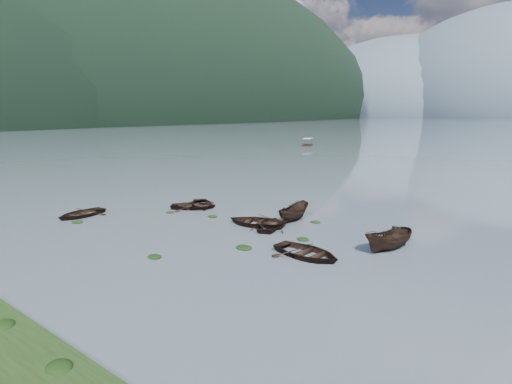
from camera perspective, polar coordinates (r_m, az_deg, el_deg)
The scene contains 21 objects.
ground_plane at distance 30.80m, azimuth -13.76°, elevation -7.14°, with size 2400.00×2400.00×0.00m, color slate.
left_ridge_far at distance 570.06m, azimuth -25.00°, elevation 9.28°, with size 560.00×1400.00×380.00m, color black.
haze_mtn_a at distance 960.82m, azimuth 20.48°, elevation 10.01°, with size 520.00×520.00×280.00m, color #475666.
haze_mtn_b at distance 921.95m, azimuth 32.56°, elevation 8.94°, with size 520.00×520.00×340.00m, color #475666.
rowboat_0 at distance 40.94m, azimuth -23.69°, elevation -3.20°, with size 3.24×4.54×0.94m, color black.
rowboat_1 at distance 40.98m, azimuth -8.89°, elevation -2.35°, with size 3.26×4.57×0.95m, color black.
rowboat_3 at distance 33.94m, azimuth 2.06°, elevation -5.09°, with size 2.99×4.19×0.87m, color black.
rowboat_4 at distance 27.51m, azimuth 7.21°, elevation -9.15°, with size 3.50×4.90×1.02m, color black.
rowboat_5 at distance 30.01m, azimuth 18.36°, elevation -7.89°, with size 1.68×4.46×1.72m, color black.
rowboat_6 at distance 41.69m, azimuth -7.80°, elevation -2.08°, with size 3.16×4.42×0.92m, color black.
rowboat_7 at distance 34.60m, azimuth 0.09°, elevation -4.76°, with size 3.62×5.07×1.05m, color black.
rowboat_8 at distance 36.32m, azimuth 5.36°, elevation -4.03°, with size 1.64×4.36×1.69m, color black.
weed_clump_0 at distance 38.71m, azimuth -24.15°, elevation -4.03°, with size 1.13×0.93×0.25m, color black.
weed_clump_1 at distance 37.49m, azimuth -6.23°, elevation -3.56°, with size 1.01×0.81×0.22m, color black.
weed_clump_2 at distance 28.00m, azimuth -14.29°, elevation -9.05°, with size 1.07×0.85×0.23m, color black.
weed_clump_3 at distance 30.91m, azimuth 6.70°, elevation -6.81°, with size 1.00×0.84×0.22m, color black.
weed_clump_4 at distance 28.87m, azimuth -1.73°, elevation -8.07°, with size 1.24×0.99×0.26m, color black.
weed_clump_5 at distance 43.37m, azimuth -10.02°, elevation -1.63°, with size 0.98×0.79×0.21m, color black.
weed_clump_6 at distance 39.64m, azimuth -12.19°, elevation -2.94°, with size 0.88×0.73×0.18m, color black.
weed_clump_7 at distance 35.76m, azimuth 8.47°, elevation -4.35°, with size 0.97×0.78×0.21m, color black.
pontoon_left at distance 118.19m, azimuth 7.38°, elevation 6.55°, with size 2.32×5.57×2.14m, color black, non-canonical shape.
Camera 1 is at (22.96, -18.16, 9.56)m, focal length 28.00 mm.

